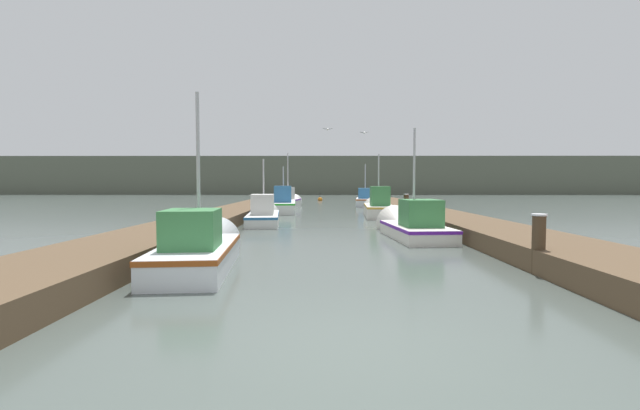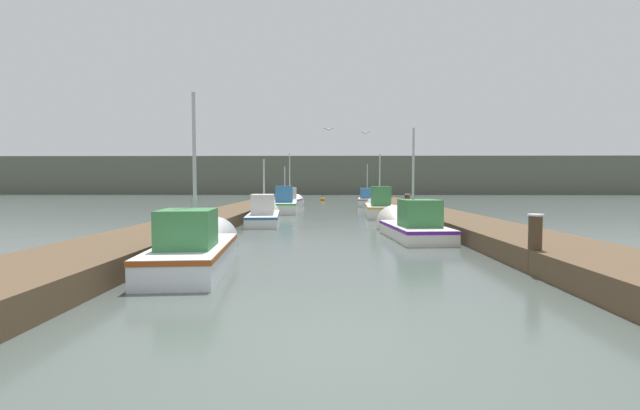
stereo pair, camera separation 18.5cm
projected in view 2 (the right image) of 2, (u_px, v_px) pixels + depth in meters
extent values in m
plane|color=#47514C|center=(341.00, 346.00, 4.97)|extent=(200.00, 200.00, 0.00)
cube|color=brown|center=(224.00, 216.00, 21.02)|extent=(2.44, 40.00, 0.52)
cube|color=brown|center=(437.00, 217.00, 20.85)|extent=(2.44, 40.00, 0.52)
cube|color=#565B4C|center=(328.00, 176.00, 76.82)|extent=(120.00, 16.00, 6.26)
cube|color=silver|center=(193.00, 257.00, 9.29)|extent=(1.80, 3.99, 0.57)
cube|color=#944417|center=(193.00, 247.00, 9.27)|extent=(1.83, 4.03, 0.10)
cone|color=silver|center=(212.00, 242.00, 11.59)|extent=(1.43, 0.88, 1.37)
cube|color=#387A42|center=(187.00, 229.00, 8.77)|extent=(1.17, 1.33, 0.79)
cylinder|color=#B2B2B7|center=(194.00, 168.00, 9.47)|extent=(0.08, 0.08, 3.33)
cube|color=silver|center=(415.00, 232.00, 14.50)|extent=(1.92, 4.00, 0.48)
cube|color=#5C1D9B|center=(415.00, 227.00, 14.49)|extent=(1.96, 4.03, 0.10)
cone|color=silver|center=(397.00, 225.00, 16.92)|extent=(1.60, 1.11, 1.53)
cube|color=#387A42|center=(419.00, 213.00, 13.98)|extent=(1.27, 1.37, 0.88)
cylinder|color=#B2B2B7|center=(413.00, 176.00, 14.69)|extent=(0.08, 0.08, 3.31)
cube|color=silver|center=(264.00, 219.00, 19.86)|extent=(1.81, 4.97, 0.49)
cube|color=#27649C|center=(264.00, 215.00, 19.85)|extent=(1.84, 5.01, 0.10)
cone|color=silver|center=(267.00, 214.00, 22.81)|extent=(1.39, 1.18, 1.30)
cube|color=silver|center=(263.00, 204.00, 19.21)|extent=(1.12, 1.65, 0.90)
cylinder|color=#B2B2B7|center=(264.00, 186.00, 20.14)|extent=(0.08, 0.08, 2.53)
cube|color=silver|center=(380.00, 211.00, 24.02)|extent=(1.78, 4.89, 0.67)
cube|color=gold|center=(380.00, 206.00, 24.01)|extent=(1.81, 4.92, 0.10)
cone|color=silver|center=(377.00, 208.00, 27.01)|extent=(1.48, 1.27, 1.42)
cube|color=#387A42|center=(381.00, 196.00, 23.38)|extent=(1.11, 2.01, 1.05)
cylinder|color=#B2B2B7|center=(380.00, 179.00, 24.29)|extent=(0.08, 0.08, 2.87)
cube|color=silver|center=(285.00, 207.00, 27.63)|extent=(1.84, 5.24, 0.69)
cube|color=green|center=(285.00, 203.00, 27.61)|extent=(1.87, 5.27, 0.10)
cone|color=silver|center=(286.00, 204.00, 30.85)|extent=(1.53, 1.40, 1.45)
cube|color=#2D6699|center=(284.00, 194.00, 26.94)|extent=(1.15, 1.61, 1.03)
cylinder|color=#B2B2B7|center=(285.00, 184.00, 27.94)|extent=(0.08, 0.08, 2.29)
cube|color=silver|center=(289.00, 204.00, 32.17)|extent=(1.83, 5.06, 0.67)
cube|color=purple|center=(289.00, 200.00, 32.15)|extent=(1.86, 5.09, 0.10)
cone|color=silver|center=(296.00, 202.00, 35.09)|extent=(1.37, 1.06, 1.29)
cube|color=silver|center=(287.00, 193.00, 31.51)|extent=(1.24, 1.92, 0.91)
cylinder|color=#B2B2B7|center=(290.00, 176.00, 32.43)|extent=(0.08, 0.08, 3.50)
cube|color=silver|center=(367.00, 202.00, 35.41)|extent=(1.89, 4.92, 0.64)
cube|color=#A84A15|center=(367.00, 199.00, 35.40)|extent=(1.92, 4.95, 0.10)
cone|color=silver|center=(367.00, 201.00, 38.37)|extent=(1.46, 1.29, 1.35)
cube|color=#2D6699|center=(367.00, 193.00, 34.78)|extent=(1.25, 1.71, 0.84)
cylinder|color=#B2B2B7|center=(367.00, 181.00, 35.68)|extent=(0.08, 0.08, 2.84)
cylinder|color=#473523|center=(407.00, 206.00, 23.33)|extent=(0.27, 0.27, 1.26)
cylinder|color=silver|center=(407.00, 194.00, 23.30)|extent=(0.31, 0.31, 0.04)
cylinder|color=#473523|center=(285.00, 198.00, 41.33)|extent=(0.24, 0.24, 0.91)
cylinder|color=silver|center=(285.00, 193.00, 41.30)|extent=(0.28, 0.28, 0.04)
cylinder|color=#473523|center=(535.00, 245.00, 8.85)|extent=(0.27, 0.27, 1.22)
cylinder|color=silver|center=(536.00, 215.00, 8.81)|extent=(0.31, 0.31, 0.04)
sphere|color=#BF6513|center=(323.00, 200.00, 45.37)|extent=(0.49, 0.49, 0.49)
cylinder|color=black|center=(323.00, 195.00, 45.34)|extent=(0.06, 0.06, 0.50)
ellipsoid|color=white|center=(329.00, 129.00, 23.63)|extent=(0.17, 0.29, 0.12)
cube|color=gray|center=(326.00, 129.00, 23.62)|extent=(0.28, 0.15, 0.07)
cube|color=gray|center=(331.00, 129.00, 23.64)|extent=(0.28, 0.15, 0.07)
ellipsoid|color=white|center=(366.00, 133.00, 25.59)|extent=(0.18, 0.30, 0.12)
cube|color=gray|center=(368.00, 132.00, 25.60)|extent=(0.29, 0.16, 0.07)
cube|color=gray|center=(363.00, 132.00, 25.57)|extent=(0.29, 0.16, 0.07)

